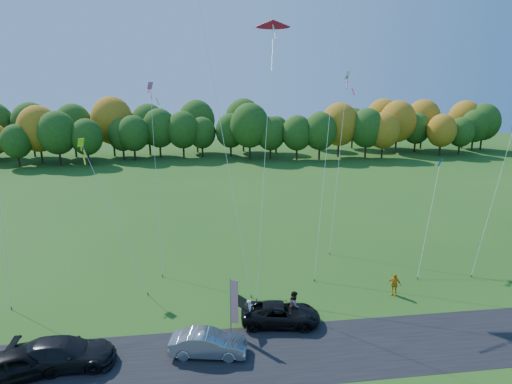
{
  "coord_description": "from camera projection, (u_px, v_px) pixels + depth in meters",
  "views": [
    {
      "loc": [
        -4.38,
        -26.62,
        15.96
      ],
      "look_at": [
        0.0,
        6.0,
        7.0
      ],
      "focal_mm": 32.0,
      "sensor_mm": 36.0,
      "label": 1
    }
  ],
  "objects": [
    {
      "name": "kite_delta_blue",
      "position": [
        215.0,
        93.0,
        33.06
      ],
      "size": [
        5.57,
        9.87,
        29.18
      ],
      "color": "#4C3F33",
      "rests_on": "ground"
    },
    {
      "name": "kite_diamond_pink",
      "position": [
        156.0,
        175.0,
        37.18
      ],
      "size": [
        1.23,
        6.93,
        15.17
      ],
      "color": "#4C3F33",
      "rests_on": "ground"
    },
    {
      "name": "dark_truck_a",
      "position": [
        63.0,
        353.0,
        25.06
      ],
      "size": [
        5.59,
        2.29,
        1.62
      ],
      "primitive_type": "imported",
      "rotation": [
        0.0,
        0.0,
        1.57
      ],
      "color": "black",
      "rests_on": "ground"
    },
    {
      "name": "kite_diamond_green",
      "position": [
        3.0,
        227.0,
        31.49
      ],
      "size": [
        1.47,
        4.06,
        10.76
      ],
      "color": "#4C3F33",
      "rests_on": "ground"
    },
    {
      "name": "asphalt_strip",
      "position": [
        279.0,
        353.0,
        26.39
      ],
      "size": [
        90.0,
        6.0,
        0.01
      ],
      "primitive_type": "cube",
      "color": "black",
      "rests_on": "ground"
    },
    {
      "name": "kite_diamond_yellow",
      "position": [
        113.0,
        215.0,
        34.17
      ],
      "size": [
        5.54,
        6.2,
        11.06
      ],
      "color": "#4C3F33",
      "rests_on": "ground"
    },
    {
      "name": "kite_diamond_white",
      "position": [
        339.0,
        161.0,
        41.15
      ],
      "size": [
        3.34,
        6.12,
        16.14
      ],
      "color": "#4C3F33",
      "rests_on": "ground"
    },
    {
      "name": "tree_line",
      "position": [
        220.0,
        159.0,
        82.81
      ],
      "size": [
        116.0,
        12.0,
        10.0
      ],
      "primitive_type": null,
      "color": "#1E4711",
      "rests_on": "ground"
    },
    {
      "name": "kite_parafoil_rainbow",
      "position": [
        504.0,
        162.0,
        37.67
      ],
      "size": [
        9.72,
        7.62,
        17.37
      ],
      "color": "#4C3F33",
      "rests_on": "ground"
    },
    {
      "name": "black_suv",
      "position": [
        281.0,
        314.0,
        29.29
      ],
      "size": [
        5.36,
        3.07,
        1.41
      ],
      "primitive_type": "imported",
      "rotation": [
        0.0,
        0.0,
        1.42
      ],
      "color": "black",
      "rests_on": "ground"
    },
    {
      "name": "kite_parafoil_orange",
      "position": [
        332.0,
        94.0,
        37.83
      ],
      "size": [
        6.87,
        12.67,
        28.05
      ],
      "color": "#4C3F33",
      "rests_on": "ground"
    },
    {
      "name": "ground",
      "position": [
        268.0,
        317.0,
        30.21
      ],
      "size": [
        160.0,
        160.0,
        0.0
      ],
      "primitive_type": "plane",
      "color": "#1F4E14"
    },
    {
      "name": "person_tailgate_b",
      "position": [
        294.0,
        305.0,
        29.83
      ],
      "size": [
        1.0,
        1.13,
        1.94
      ],
      "primitive_type": "imported",
      "rotation": [
        0.0,
        0.0,
        1.24
      ],
      "color": "gray",
      "rests_on": "ground"
    },
    {
      "name": "dark_truck_b",
      "position": [
        18.0,
        364.0,
        24.1
      ],
      "size": [
        5.27,
        3.43,
        1.67
      ],
      "primitive_type": "imported",
      "rotation": [
        0.0,
        0.0,
        1.9
      ],
      "color": "black",
      "rests_on": "ground"
    },
    {
      "name": "person_east",
      "position": [
        394.0,
        284.0,
        33.02
      ],
      "size": [
        1.03,
        0.87,
        1.65
      ],
      "primitive_type": "imported",
      "rotation": [
        0.0,
        0.0,
        -0.58
      ],
      "color": "orange",
      "rests_on": "ground"
    },
    {
      "name": "silver_sedan",
      "position": [
        208.0,
        343.0,
        26.1
      ],
      "size": [
        4.6,
        2.31,
        1.45
      ],
      "primitive_type": "imported",
      "rotation": [
        0.0,
        0.0,
        1.39
      ],
      "color": "#A1A1A6",
      "rests_on": "ground"
    },
    {
      "name": "person_tailgate_a",
      "position": [
        250.0,
        312.0,
        29.3
      ],
      "size": [
        0.44,
        0.63,
        1.65
      ],
      "primitive_type": "imported",
      "rotation": [
        0.0,
        0.0,
        1.5
      ],
      "color": "white",
      "rests_on": "ground"
    },
    {
      "name": "kite_diamond_blue_low",
      "position": [
        429.0,
        217.0,
        37.41
      ],
      "size": [
        4.56,
        5.99,
        8.74
      ],
      "color": "#4C3F33",
      "rests_on": "ground"
    },
    {
      "name": "kite_delta_red",
      "position": [
        266.0,
        147.0,
        34.48
      ],
      "size": [
        4.08,
        10.48,
        21.0
      ],
      "color": "#4C3F33",
      "rests_on": "ground"
    },
    {
      "name": "feather_flag",
      "position": [
        233.0,
        301.0,
        27.57
      ],
      "size": [
        0.48,
        0.24,
        3.84
      ],
      "color": "#999999",
      "rests_on": "ground"
    }
  ]
}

